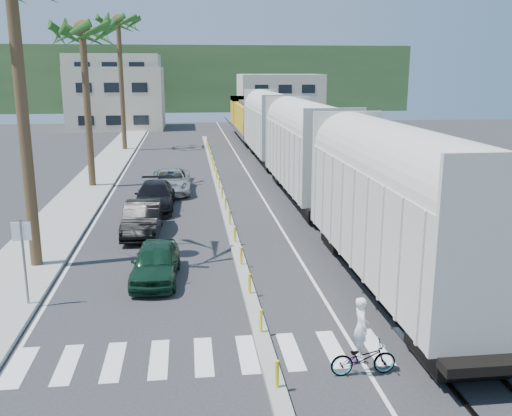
{
  "coord_description": "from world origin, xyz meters",
  "views": [
    {
      "loc": [
        -1.98,
        -16.18,
        7.58
      ],
      "look_at": [
        0.79,
        6.7,
        2.0
      ],
      "focal_mm": 40.0,
      "sensor_mm": 36.0,
      "label": 1
    }
  ],
  "objects": [
    {
      "name": "freight_train",
      "position": [
        5.0,
        22.55,
        2.91
      ],
      "size": [
        3.0,
        60.94,
        5.85
      ],
      "color": "beige",
      "rests_on": "ground"
    },
    {
      "name": "lane_markings",
      "position": [
        -2.15,
        25.0,
        0.0
      ],
      "size": [
        9.42,
        90.0,
        0.01
      ],
      "color": "silver",
      "rests_on": "ground"
    },
    {
      "name": "street_sign",
      "position": [
        -7.3,
        2.0,
        1.97
      ],
      "size": [
        0.6,
        0.08,
        3.0
      ],
      "color": "slate",
      "rests_on": "ground"
    },
    {
      "name": "car_third",
      "position": [
        -3.86,
        15.21,
        0.76
      ],
      "size": [
        2.26,
        5.27,
        1.51
      ],
      "primitive_type": "imported",
      "rotation": [
        0.0,
        0.0,
        -0.01
      ],
      "color": "black",
      "rests_on": "ground"
    },
    {
      "name": "buildings",
      "position": [
        -6.41,
        71.66,
        4.36
      ],
      "size": [
        38.0,
        27.0,
        10.0
      ],
      "color": "#C1B499",
      "rests_on": "ground"
    },
    {
      "name": "car_rear",
      "position": [
        -3.09,
        19.71,
        0.74
      ],
      "size": [
        2.48,
        5.32,
        1.47
      ],
      "primitive_type": "imported",
      "rotation": [
        0.0,
        0.0,
        -0.0
      ],
      "color": "#ABAEB1",
      "rests_on": "ground"
    },
    {
      "name": "crosswalk",
      "position": [
        0.0,
        -2.0,
        0.01
      ],
      "size": [
        14.0,
        2.2,
        0.01
      ],
      "primitive_type": "cube",
      "color": "silver",
      "rests_on": "ground"
    },
    {
      "name": "palm_trees",
      "position": [
        -8.1,
        22.7,
        10.81
      ],
      "size": [
        3.5,
        37.2,
        13.75
      ],
      "color": "brown",
      "rests_on": "ground"
    },
    {
      "name": "car_lead",
      "position": [
        -3.27,
        4.05,
        0.7
      ],
      "size": [
        2.07,
        4.28,
        1.4
      ],
      "primitive_type": "imported",
      "rotation": [
        0.0,
        0.0,
        -0.05
      ],
      "color": "#103120",
      "rests_on": "ground"
    },
    {
      "name": "hillside",
      "position": [
        0.0,
        100.0,
        6.0
      ],
      "size": [
        80.0,
        20.0,
        12.0
      ],
      "primitive_type": "cube",
      "color": "#385628",
      "rests_on": "ground"
    },
    {
      "name": "ground",
      "position": [
        0.0,
        0.0,
        0.0
      ],
      "size": [
        140.0,
        140.0,
        0.0
      ],
      "primitive_type": "plane",
      "color": "#28282B",
      "rests_on": "ground"
    },
    {
      "name": "cyclist",
      "position": [
        2.3,
        -3.41,
        0.68
      ],
      "size": [
        0.72,
        1.72,
        2.11
      ],
      "rotation": [
        0.0,
        0.0,
        1.59
      ],
      "color": "#9EA0A5",
      "rests_on": "ground"
    },
    {
      "name": "car_second",
      "position": [
        -4.17,
        10.29,
        0.77
      ],
      "size": [
        1.88,
        4.76,
        1.54
      ],
      "primitive_type": "imported",
      "rotation": [
        0.0,
        0.0,
        -0.03
      ],
      "color": "black",
      "rests_on": "ground"
    },
    {
      "name": "sidewalk",
      "position": [
        -8.5,
        25.0,
        0.07
      ],
      "size": [
        3.0,
        90.0,
        0.15
      ],
      "primitive_type": "cube",
      "color": "gray",
      "rests_on": "ground"
    },
    {
      "name": "median",
      "position": [
        0.0,
        19.96,
        0.09
      ],
      "size": [
        0.45,
        60.0,
        0.85
      ],
      "color": "gray",
      "rests_on": "ground"
    },
    {
      "name": "rails",
      "position": [
        5.0,
        28.0,
        0.03
      ],
      "size": [
        1.56,
        100.0,
        0.06
      ],
      "color": "black",
      "rests_on": "ground"
    }
  ]
}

